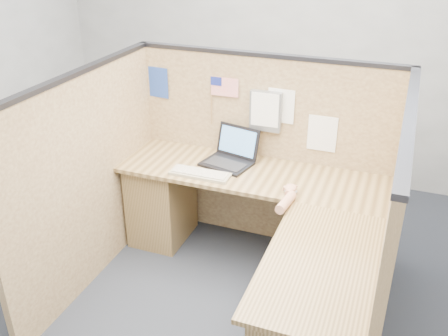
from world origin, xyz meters
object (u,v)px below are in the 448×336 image
at_px(l_desk, 258,245).
at_px(keyboard, 200,174).
at_px(mouse, 290,191).
at_px(laptop, 230,154).

bearing_deg(l_desk, keyboard, 157.11).
height_order(l_desk, keyboard, keyboard).
distance_m(l_desk, keyboard, 0.66).
bearing_deg(mouse, l_desk, -129.90).
bearing_deg(mouse, keyboard, 177.73).
bearing_deg(laptop, mouse, -17.17).
bearing_deg(l_desk, mouse, 50.10).
distance_m(keyboard, mouse, 0.67).
distance_m(laptop, mouse, 0.64).
bearing_deg(l_desk, laptop, 127.85).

